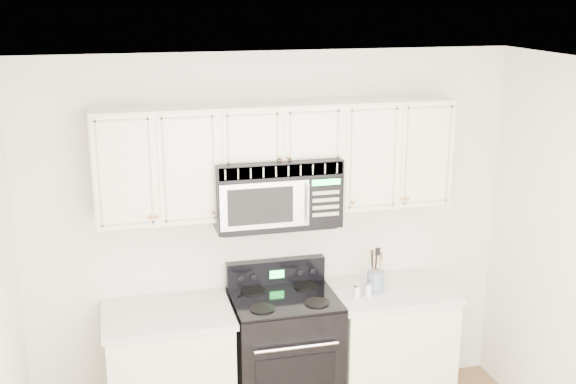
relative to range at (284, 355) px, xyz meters
name	(u,v)px	position (x,y,z in m)	size (l,w,h in m)	color
room	(352,345)	(-0.01, -1.45, 0.82)	(3.51, 3.51, 2.61)	brown
base_cabinet_left	(170,377)	(-0.81, -0.01, -0.06)	(0.86, 0.65, 0.92)	beige
base_cabinet_right	(388,350)	(0.79, -0.01, -0.06)	(0.86, 0.65, 0.92)	beige
range	(284,355)	(0.00, 0.00, 0.00)	(0.73, 0.66, 1.11)	black
upper_cabinets	(278,152)	(-0.01, 0.14, 1.45)	(2.44, 0.37, 0.75)	beige
microwave	(275,190)	(-0.04, 0.09, 1.20)	(0.84, 0.47, 0.47)	black
utensil_crock	(376,280)	(0.66, -0.04, 0.52)	(0.13, 0.13, 0.33)	slate
shaker_salt	(369,289)	(0.58, -0.10, 0.49)	(0.05, 0.05, 0.11)	silver
shaker_pepper	(357,291)	(0.49, -0.11, 0.49)	(0.04, 0.04, 0.10)	silver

